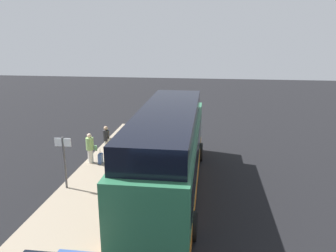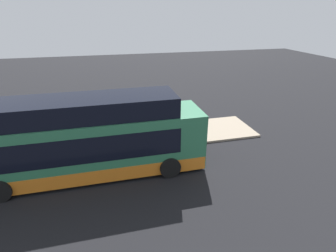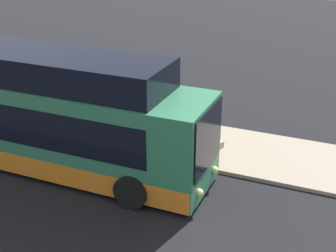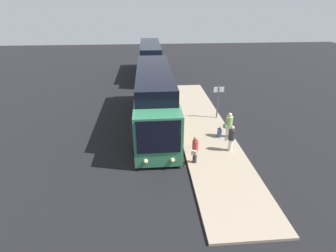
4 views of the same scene
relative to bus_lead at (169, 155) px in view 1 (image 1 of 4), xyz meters
name	(u,v)px [view 1 (image 1 of 4)]	position (x,y,z in m)	size (l,w,h in m)	color
ground	(171,183)	(0.97, 0.01, -1.80)	(80.00, 80.00, 0.00)	black
platform	(105,178)	(0.97, 3.36, -1.73)	(20.00, 3.52, 0.13)	gray
bus_lead	(169,155)	(0.00, 0.00, 0.00)	(11.84, 2.89, 4.00)	#2D704C
passenger_boarding	(106,138)	(4.43, 4.34, -0.78)	(0.53, 0.64, 1.64)	silver
passenger_waiting	(148,135)	(5.55, 1.99, -0.79)	(0.58, 0.47, 1.61)	#2D2D33
passenger_with_bags	(90,147)	(2.70, 4.71, -0.76)	(0.56, 0.68, 1.70)	silver
suitcase	(100,158)	(2.65, 4.15, -1.38)	(0.36, 0.19, 0.81)	#334C7F
sign_post	(64,156)	(-0.45, 4.76, -0.10)	(0.10, 0.77, 2.48)	#4C4C51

